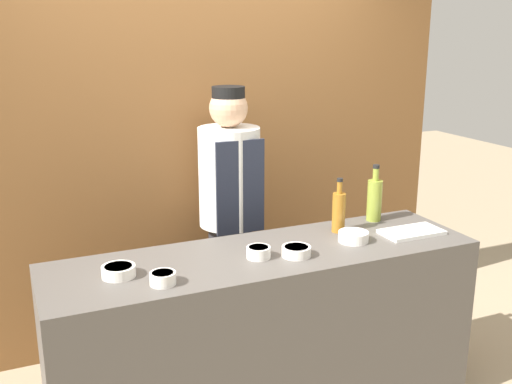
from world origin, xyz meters
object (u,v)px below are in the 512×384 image
at_px(bottle_amber, 339,211).
at_px(chef_center, 230,215).
at_px(bottle_oil, 374,199).
at_px(cutting_board, 412,232).
at_px(sauce_bowl_white, 259,252).
at_px(sauce_bowl_red, 353,236).
at_px(sauce_bowl_purple, 296,251).
at_px(sauce_bowl_green, 119,271).
at_px(sauce_bowl_brown, 163,278).

bearing_deg(bottle_amber, chef_center, 124.96).
bearing_deg(bottle_oil, cutting_board, -79.30).
bearing_deg(sauce_bowl_white, bottle_amber, 17.74).
relative_size(sauce_bowl_red, sauce_bowl_purple, 1.10).
xyz_separation_m(sauce_bowl_green, bottle_amber, (1.22, 0.13, 0.09)).
height_order(sauce_bowl_white, sauce_bowl_red, sauce_bowl_white).
height_order(cutting_board, bottle_oil, bottle_oil).
bearing_deg(sauce_bowl_purple, bottle_oil, 25.61).
relative_size(cutting_board, chef_center, 0.20).
bearing_deg(bottle_amber, sauce_bowl_green, -173.82).
distance_m(sauce_bowl_green, cutting_board, 1.57).
bearing_deg(sauce_bowl_brown, bottle_oil, 15.82).
relative_size(sauce_bowl_purple, bottle_oil, 0.44).
height_order(sauce_bowl_white, sauce_bowl_green, sauce_bowl_white).
xyz_separation_m(sauce_bowl_white, cutting_board, (0.90, -0.01, -0.02)).
distance_m(sauce_bowl_brown, chef_center, 1.09).
xyz_separation_m(cutting_board, chef_center, (-0.75, 0.77, -0.04)).
xyz_separation_m(sauce_bowl_brown, bottle_amber, (1.06, 0.29, 0.09)).
bearing_deg(sauce_bowl_white, cutting_board, -0.91).
relative_size(sauce_bowl_brown, cutting_board, 0.35).
bearing_deg(sauce_bowl_green, cutting_board, -2.17).
xyz_separation_m(cutting_board, bottle_oil, (-0.05, 0.28, 0.12)).
distance_m(sauce_bowl_brown, bottle_amber, 1.10).
bearing_deg(sauce_bowl_white, sauce_bowl_green, 176.12).
bearing_deg(sauce_bowl_purple, chef_center, 92.21).
relative_size(bottle_oil, chef_center, 0.19).
relative_size(sauce_bowl_white, sauce_bowl_brown, 1.02).
xyz_separation_m(sauce_bowl_purple, cutting_board, (0.72, 0.04, -0.02)).
distance_m(sauce_bowl_white, sauce_bowl_green, 0.67).
distance_m(bottle_amber, chef_center, 0.72).
bearing_deg(sauce_bowl_purple, cutting_board, 3.07).
distance_m(cutting_board, bottle_amber, 0.41).
xyz_separation_m(bottle_amber, chef_center, (-0.41, 0.58, -0.14)).
xyz_separation_m(sauce_bowl_white, chef_center, (0.15, 0.76, -0.06)).
distance_m(cutting_board, chef_center, 1.08).
height_order(sauce_bowl_purple, cutting_board, sauce_bowl_purple).
relative_size(sauce_bowl_white, bottle_oil, 0.36).
distance_m(sauce_bowl_green, chef_center, 1.08).
height_order(sauce_bowl_red, bottle_oil, bottle_oil).
bearing_deg(sauce_bowl_green, sauce_bowl_purple, -6.63).
bearing_deg(sauce_bowl_brown, bottle_amber, 15.46).
bearing_deg(sauce_bowl_purple, sauce_bowl_green, 173.37).
distance_m(sauce_bowl_red, sauce_bowl_green, 1.21).
distance_m(sauce_bowl_purple, cutting_board, 0.72).
height_order(sauce_bowl_purple, bottle_amber, bottle_amber).
bearing_deg(sauce_bowl_brown, sauce_bowl_green, 134.76).
relative_size(sauce_bowl_white, cutting_board, 0.35).
bearing_deg(chef_center, sauce_bowl_purple, -87.79).
bearing_deg(sauce_bowl_red, sauce_bowl_green, 178.37).
height_order(sauce_bowl_green, sauce_bowl_purple, sauce_bowl_green).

